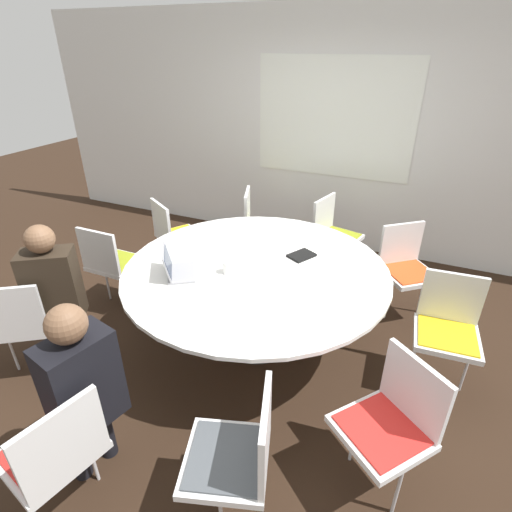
# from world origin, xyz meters

# --- Properties ---
(ground_plane) EXTENTS (16.00, 16.00, 0.00)m
(ground_plane) POSITION_xyz_m (0.00, 0.00, 0.00)
(ground_plane) COLOR black
(wall_back) EXTENTS (8.00, 0.07, 2.70)m
(wall_back) POSITION_xyz_m (0.00, 2.19, 1.35)
(wall_back) COLOR silver
(wall_back) RESTS_ON ground_plane
(conference_table) EXTENTS (2.07, 2.07, 0.75)m
(conference_table) POSITION_xyz_m (0.00, 0.00, 0.64)
(conference_table) COLOR #333333
(conference_table) RESTS_ON ground_plane
(chair_0) EXTENTS (0.60, 0.59, 0.87)m
(chair_0) POSITION_xyz_m (-1.41, -1.03, 0.52)
(chair_0) COLOR silver
(chair_0) RESTS_ON ground_plane
(chair_1) EXTENTS (0.51, 0.52, 0.87)m
(chair_1) POSITION_xyz_m (-0.33, -1.71, 0.52)
(chair_1) COLOR silver
(chair_1) RESTS_ON ground_plane
(chair_2) EXTENTS (0.54, 0.55, 0.87)m
(chair_2) POSITION_xyz_m (0.51, -1.35, 0.52)
(chair_2) COLOR silver
(chair_2) RESTS_ON ground_plane
(chair_3) EXTENTS (0.61, 0.60, 0.87)m
(chair_3) POSITION_xyz_m (1.17, -0.84, 0.52)
(chair_3) COLOR silver
(chair_3) RESTS_ON ground_plane
(chair_4) EXTENTS (0.47, 0.45, 0.87)m
(chair_4) POSITION_xyz_m (1.44, 0.17, 0.52)
(chair_4) COLOR silver
(chair_4) RESTS_ON ground_plane
(chair_5) EXTENTS (0.61, 0.60, 0.87)m
(chair_5) POSITION_xyz_m (1.07, 0.97, 0.52)
(chair_5) COLOR silver
(chair_5) RESTS_ON ground_plane
(chair_6) EXTENTS (0.51, 0.53, 0.87)m
(chair_6) POSITION_xyz_m (0.28, 1.42, 0.52)
(chair_6) COLOR silver
(chair_6) RESTS_ON ground_plane
(chair_7) EXTENTS (0.55, 0.56, 0.87)m
(chair_7) POSITION_xyz_m (-0.56, 1.33, 0.52)
(chair_7) COLOR silver
(chair_7) RESTS_ON ground_plane
(chair_8) EXTENTS (0.59, 0.59, 0.87)m
(chair_8) POSITION_xyz_m (-1.27, 0.70, 0.52)
(chair_8) COLOR silver
(chair_8) RESTS_ON ground_plane
(chair_9) EXTENTS (0.44, 0.42, 0.87)m
(chair_9) POSITION_xyz_m (-1.44, -0.07, 0.52)
(chair_9) COLOR silver
(chair_9) RESTS_ON ground_plane
(person_0) EXTENTS (0.42, 0.38, 1.22)m
(person_0) POSITION_xyz_m (-1.25, -0.83, 0.72)
(person_0) COLOR #2D2319
(person_0) RESTS_ON ground_plane
(person_1) EXTENTS (0.32, 0.40, 1.22)m
(person_1) POSITION_xyz_m (-0.35, -1.46, 0.72)
(person_1) COLOR black
(person_1) RESTS_ON ground_plane
(laptop) EXTENTS (0.36, 0.38, 0.21)m
(laptop) POSITION_xyz_m (-0.51, -0.35, 0.80)
(laptop) COLOR #99999E
(laptop) RESTS_ON conference_table
(spiral_notebook) EXTENTS (0.23, 0.26, 0.02)m
(spiral_notebook) POSITION_xyz_m (0.27, 0.32, 0.76)
(spiral_notebook) COLOR black
(spiral_notebook) RESTS_ON conference_table
(coffee_cup) EXTENTS (0.08, 0.08, 0.10)m
(coffee_cup) POSITION_xyz_m (-0.16, -0.16, 0.79)
(coffee_cup) COLOR white
(coffee_cup) RESTS_ON conference_table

